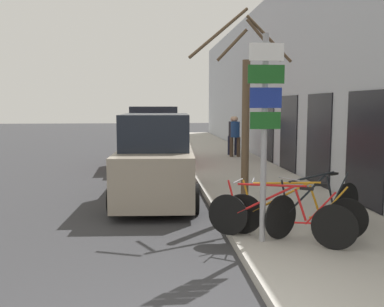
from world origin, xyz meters
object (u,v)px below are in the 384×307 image
object	(u,v)px
signpost	(265,124)
parked_car_0	(156,162)
pedestrian_far	(233,133)
pedestrian_near	(235,133)
bicycle_2	(316,205)
parked_car_1	(152,139)
bicycle_0	(278,217)
bicycle_1	(293,213)
street_tree	(245,117)

from	to	relation	value
signpost	parked_car_0	size ratio (longest dim) A/B	0.74
pedestrian_far	pedestrian_near	bearing A→B (deg)	101.94
bicycle_2	parked_car_0	distance (m)	4.22
bicycle_2	pedestrian_far	distance (m)	11.26
parked_car_0	parked_car_1	world-z (taller)	parked_car_1
bicycle_0	pedestrian_far	bearing A→B (deg)	23.64
bicycle_1	street_tree	distance (m)	2.51
street_tree	bicycle_1	bearing A→B (deg)	-78.67
bicycle_2	pedestrian_near	world-z (taller)	pedestrian_near
signpost	pedestrian_far	bearing A→B (deg)	81.39
bicycle_0	pedestrian_near	bearing A→B (deg)	23.36
parked_car_0	pedestrian_far	size ratio (longest dim) A/B	2.63
signpost	bicycle_1	size ratio (longest dim) A/B	1.44
bicycle_1	pedestrian_far	world-z (taller)	pedestrian_far
bicycle_2	parked_car_1	world-z (taller)	parked_car_1
parked_car_1	bicycle_0	bearing A→B (deg)	-80.56
bicycle_2	pedestrian_far	bearing A→B (deg)	-35.04
signpost	bicycle_1	distance (m)	1.59
signpost	parked_car_1	xyz separation A→B (m)	(-1.71, 9.79, -0.99)
parked_car_0	pedestrian_far	world-z (taller)	parked_car_0
pedestrian_far	signpost	bearing A→B (deg)	96.18
parked_car_0	pedestrian_far	xyz separation A→B (m)	(3.43, 8.05, 0.16)
bicycle_1	pedestrian_near	world-z (taller)	pedestrian_near
signpost	pedestrian_far	distance (m)	11.98
bicycle_2	parked_car_0	xyz separation A→B (m)	(-2.76, 3.17, 0.39)
pedestrian_far	street_tree	xyz separation A→B (m)	(-1.61, -9.67, 0.97)
bicycle_2	street_tree	bearing A→B (deg)	-0.41
pedestrian_far	bicycle_2	bearing A→B (deg)	101.36
pedestrian_near	bicycle_2	bearing A→B (deg)	94.46
street_tree	parked_car_0	bearing A→B (deg)	138.31
bicycle_2	pedestrian_far	world-z (taller)	pedestrian_far
pedestrian_near	signpost	bearing A→B (deg)	88.97
bicycle_0	bicycle_2	xyz separation A→B (m)	(0.88, 0.64, 0.01)
bicycle_0	bicycle_1	xyz separation A→B (m)	(0.33, 0.24, -0.00)
bicycle_0	street_tree	distance (m)	2.68
signpost	bicycle_0	distance (m)	1.49
bicycle_2	pedestrian_far	xyz separation A→B (m)	(0.67, 11.22, 0.55)
bicycle_1	pedestrian_far	size ratio (longest dim) A/B	1.35
bicycle_2	pedestrian_near	distance (m)	10.57
signpost	bicycle_1	bearing A→B (deg)	18.31
pedestrian_near	street_tree	size ratio (longest dim) A/B	0.41
signpost	bicycle_0	size ratio (longest dim) A/B	1.57
bicycle_0	parked_car_0	xyz separation A→B (m)	(-1.88, 3.81, 0.41)
bicycle_1	parked_car_0	world-z (taller)	parked_car_0
parked_car_0	parked_car_1	bearing A→B (deg)	94.05
pedestrian_near	street_tree	bearing A→B (deg)	87.95
bicycle_0	pedestrian_near	size ratio (longest dim) A/B	1.22
bicycle_1	pedestrian_near	xyz separation A→B (m)	(1.19, 10.93, 0.58)
pedestrian_far	parked_car_0	bearing A→B (deg)	81.72
parked_car_1	pedestrian_far	distance (m)	4.04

